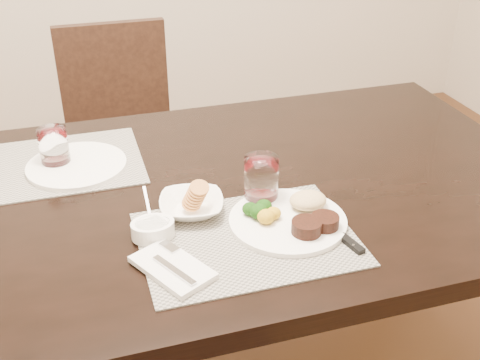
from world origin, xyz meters
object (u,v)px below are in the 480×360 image
object	(u,v)px
dinner_plate	(294,217)
cracker_bowl	(191,205)
steak_knife	(343,235)
far_plate	(77,165)
wine_glass_near	(261,182)
chair_far	(122,130)

from	to	relation	value
dinner_plate	cracker_bowl	xyz separation A→B (m)	(-0.21, 0.11, 0.01)
dinner_plate	steak_knife	bearing A→B (deg)	-47.29
steak_knife	cracker_bowl	distance (m)	0.35
dinner_plate	far_plate	size ratio (longest dim) A/B	1.02
steak_knife	wine_glass_near	bearing A→B (deg)	108.32
chair_far	steak_knife	bearing A→B (deg)	-74.34
cracker_bowl	wine_glass_near	xyz separation A→B (m)	(0.17, 0.00, 0.03)
chair_far	wine_glass_near	xyz separation A→B (m)	(0.22, -1.03, 0.30)
far_plate	cracker_bowl	bearing A→B (deg)	-51.34
chair_far	wine_glass_near	distance (m)	1.10
chair_far	cracker_bowl	bearing A→B (deg)	-87.07
far_plate	dinner_plate	bearing A→B (deg)	-42.38
chair_far	dinner_plate	world-z (taller)	chair_far
wine_glass_near	dinner_plate	bearing A→B (deg)	-71.44
wine_glass_near	far_plate	world-z (taller)	wine_glass_near
far_plate	steak_knife	bearing A→B (deg)	-42.76
chair_far	wine_glass_near	world-z (taller)	chair_far
dinner_plate	steak_knife	size ratio (longest dim) A/B	1.23
chair_far	steak_knife	world-z (taller)	chair_far
steak_knife	wine_glass_near	distance (m)	0.24
dinner_plate	wine_glass_near	world-z (taller)	wine_glass_near
chair_far	far_plate	bearing A→B (deg)	-104.19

